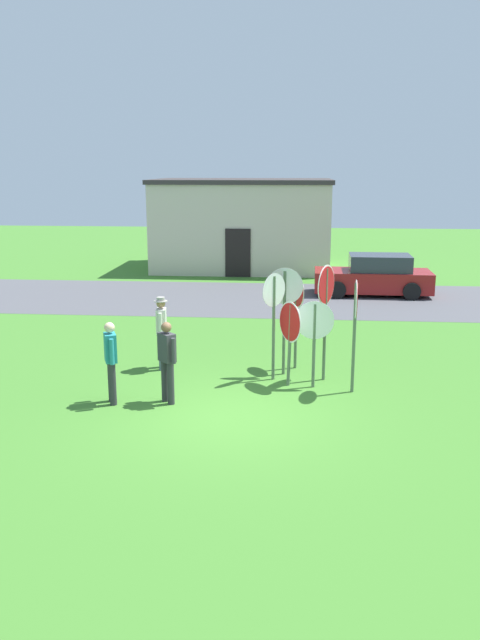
% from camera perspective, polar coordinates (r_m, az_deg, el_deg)
% --- Properties ---
extents(ground_plane, '(80.00, 80.00, 0.00)m').
position_cam_1_polar(ground_plane, '(12.61, -1.08, -8.46)').
color(ground_plane, '#3D7528').
extents(street_asphalt, '(60.00, 6.40, 0.01)m').
position_cam_1_polar(street_asphalt, '(23.61, 1.80, 1.92)').
color(street_asphalt, '#4C4C51').
rests_on(street_asphalt, ground).
extents(building_background, '(8.18, 5.56, 4.15)m').
position_cam_1_polar(building_background, '(30.71, 0.26, 8.49)').
color(building_background, beige).
rests_on(building_background, ground).
extents(parked_car_on_street, '(4.34, 2.09, 1.51)m').
position_cam_1_polar(parked_car_on_street, '(24.76, 11.76, 3.78)').
color(parked_car_on_street, maroon).
rests_on(parked_car_on_street, ground).
extents(stop_sign_leaning_left, '(0.83, 0.12, 1.91)m').
position_cam_1_polar(stop_sign_leaning_left, '(13.93, 6.59, -0.81)').
color(stop_sign_leaning_left, '#51664C').
rests_on(stop_sign_leaning_left, ground).
extents(stop_sign_rear_left, '(0.49, 0.78, 1.88)m').
position_cam_1_polar(stop_sign_rear_left, '(13.98, 4.42, -0.83)').
color(stop_sign_rear_left, '#51664C').
rests_on(stop_sign_rear_left, ground).
extents(stop_sign_low_front, '(0.83, 0.07, 2.49)m').
position_cam_1_polar(stop_sign_low_front, '(14.64, 3.95, 1.64)').
color(stop_sign_low_front, '#51664C').
rests_on(stop_sign_low_front, ground).
extents(stop_sign_tallest, '(0.07, 0.80, 2.43)m').
position_cam_1_polar(stop_sign_tallest, '(13.63, 10.14, 0.37)').
color(stop_sign_tallest, '#51664C').
rests_on(stop_sign_tallest, ground).
extents(stop_sign_leaning_right, '(0.47, 0.59, 2.43)m').
position_cam_1_polar(stop_sign_leaning_right, '(14.27, 3.00, 1.09)').
color(stop_sign_leaning_right, '#51664C').
rests_on(stop_sign_leaning_right, ground).
extents(stop_sign_rear_right, '(0.35, 0.73, 2.28)m').
position_cam_1_polar(stop_sign_rear_right, '(15.15, 4.98, 1.43)').
color(stop_sign_rear_right, '#51664C').
rests_on(stop_sign_rear_right, ground).
extents(stop_sign_far_back, '(0.40, 0.80, 2.62)m').
position_cam_1_polar(stop_sign_far_back, '(14.31, 7.59, 1.70)').
color(stop_sign_far_back, '#51664C').
rests_on(stop_sign_far_back, ground).
extents(person_near_signs, '(0.34, 0.53, 1.69)m').
position_cam_1_polar(person_near_signs, '(13.22, -11.34, -3.32)').
color(person_near_signs, '#2D2D33').
rests_on(person_near_signs, ground).
extents(person_holding_notes, '(0.31, 0.57, 1.74)m').
position_cam_1_polar(person_holding_notes, '(15.29, -6.95, -0.75)').
color(person_holding_notes, '#4C5670').
rests_on(person_holding_notes, ground).
extents(person_in_teal, '(0.42, 0.43, 1.69)m').
position_cam_1_polar(person_in_teal, '(13.07, -6.46, -3.34)').
color(person_in_teal, '#2D2D33').
rests_on(person_in_teal, ground).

